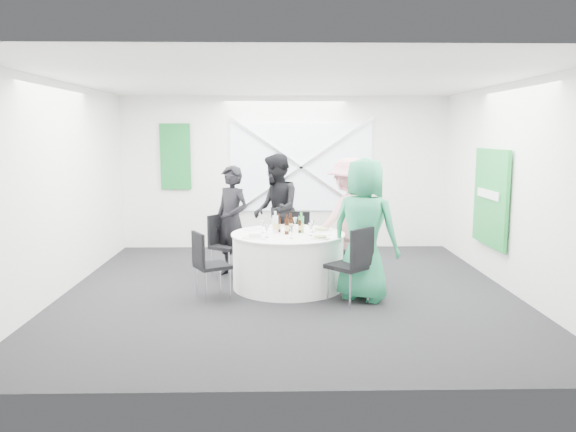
{
  "coord_description": "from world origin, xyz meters",
  "views": [
    {
      "loc": [
        -0.17,
        -7.39,
        2.12
      ],
      "look_at": [
        0.0,
        0.2,
        1.0
      ],
      "focal_mm": 35.0,
      "sensor_mm": 36.0,
      "label": 1
    }
  ],
  "objects_px": {
    "chair_back": "(297,236)",
    "person_man_back_left": "(232,221)",
    "chair_front_right": "(354,260)",
    "green_water_bottle": "(301,225)",
    "chair_back_right": "(349,244)",
    "person_man_back": "(276,210)",
    "person_woman_pink": "(349,218)",
    "person_woman_green": "(364,230)",
    "chair_front_left": "(207,260)",
    "chair_back_left": "(223,240)",
    "banquet_table": "(288,260)",
    "clear_water_bottle": "(275,225)"
  },
  "relations": [
    {
      "from": "chair_back_right",
      "to": "chair_back",
      "type": "bearing_deg",
      "value": -155.61
    },
    {
      "from": "chair_front_left",
      "to": "person_man_back",
      "type": "distance_m",
      "value": 2.09
    },
    {
      "from": "chair_front_right",
      "to": "person_man_back_left",
      "type": "height_order",
      "value": "person_man_back_left"
    },
    {
      "from": "person_man_back",
      "to": "person_woman_green",
      "type": "bearing_deg",
      "value": 23.45
    },
    {
      "from": "chair_front_right",
      "to": "chair_back",
      "type": "bearing_deg",
      "value": -115.11
    },
    {
      "from": "person_woman_pink",
      "to": "green_water_bottle",
      "type": "height_order",
      "value": "person_woman_pink"
    },
    {
      "from": "chair_back_left",
      "to": "chair_front_left",
      "type": "xyz_separation_m",
      "value": [
        -0.1,
        -1.24,
        -0.02
      ]
    },
    {
      "from": "person_man_back_left",
      "to": "person_woman_pink",
      "type": "height_order",
      "value": "person_woman_pink"
    },
    {
      "from": "chair_back_right",
      "to": "person_woman_pink",
      "type": "height_order",
      "value": "person_woman_pink"
    },
    {
      "from": "person_woman_pink",
      "to": "clear_water_bottle",
      "type": "relative_size",
      "value": 5.78
    },
    {
      "from": "chair_back_left",
      "to": "person_woman_green",
      "type": "height_order",
      "value": "person_woman_green"
    },
    {
      "from": "person_man_back_left",
      "to": "person_woman_pink",
      "type": "bearing_deg",
      "value": 34.49
    },
    {
      "from": "chair_front_right",
      "to": "chair_front_left",
      "type": "distance_m",
      "value": 1.87
    },
    {
      "from": "chair_back_left",
      "to": "banquet_table",
      "type": "bearing_deg",
      "value": -90.0
    },
    {
      "from": "chair_back_right",
      "to": "person_man_back",
      "type": "relative_size",
      "value": 0.48
    },
    {
      "from": "chair_front_right",
      "to": "chair_back_right",
      "type": "bearing_deg",
      "value": -138.68
    },
    {
      "from": "person_woman_green",
      "to": "green_water_bottle",
      "type": "relative_size",
      "value": 6.33
    },
    {
      "from": "person_woman_green",
      "to": "person_man_back",
      "type": "bearing_deg",
      "value": -27.29
    },
    {
      "from": "chair_back_left",
      "to": "chair_front_right",
      "type": "height_order",
      "value": "chair_front_right"
    },
    {
      "from": "chair_back_right",
      "to": "person_woman_pink",
      "type": "relative_size",
      "value": 0.5
    },
    {
      "from": "chair_back_left",
      "to": "chair_front_right",
      "type": "relative_size",
      "value": 0.93
    },
    {
      "from": "banquet_table",
      "to": "chair_back_left",
      "type": "bearing_deg",
      "value": 144.5
    },
    {
      "from": "banquet_table",
      "to": "chair_front_right",
      "type": "xyz_separation_m",
      "value": [
        0.8,
        -0.84,
        0.2
      ]
    },
    {
      "from": "banquet_table",
      "to": "person_man_back",
      "type": "height_order",
      "value": "person_man_back"
    },
    {
      "from": "banquet_table",
      "to": "person_woman_pink",
      "type": "bearing_deg",
      "value": 30.02
    },
    {
      "from": "chair_back_left",
      "to": "chair_back_right",
      "type": "distance_m",
      "value": 1.88
    },
    {
      "from": "chair_back_right",
      "to": "chair_front_left",
      "type": "distance_m",
      "value": 2.24
    },
    {
      "from": "chair_back",
      "to": "chair_back_left",
      "type": "relative_size",
      "value": 0.98
    },
    {
      "from": "chair_back",
      "to": "person_man_back_left",
      "type": "bearing_deg",
      "value": -149.22
    },
    {
      "from": "chair_back_right",
      "to": "chair_front_left",
      "type": "height_order",
      "value": "chair_front_left"
    },
    {
      "from": "green_water_bottle",
      "to": "chair_front_left",
      "type": "bearing_deg",
      "value": -153.92
    },
    {
      "from": "chair_front_left",
      "to": "person_man_back_left",
      "type": "bearing_deg",
      "value": -38.76
    },
    {
      "from": "chair_front_right",
      "to": "person_woman_pink",
      "type": "relative_size",
      "value": 0.56
    },
    {
      "from": "chair_front_left",
      "to": "person_woman_green",
      "type": "distance_m",
      "value": 2.05
    },
    {
      "from": "chair_back_left",
      "to": "person_woman_pink",
      "type": "bearing_deg",
      "value": -59.29
    },
    {
      "from": "banquet_table",
      "to": "clear_water_bottle",
      "type": "distance_m",
      "value": 0.53
    },
    {
      "from": "chair_front_right",
      "to": "green_water_bottle",
      "type": "distance_m",
      "value": 1.12
    },
    {
      "from": "chair_front_left",
      "to": "person_woman_green",
      "type": "relative_size",
      "value": 0.48
    },
    {
      "from": "chair_front_right",
      "to": "person_man_back",
      "type": "height_order",
      "value": "person_man_back"
    },
    {
      "from": "person_man_back_left",
      "to": "person_woman_green",
      "type": "height_order",
      "value": "person_woman_green"
    },
    {
      "from": "person_man_back_left",
      "to": "person_man_back",
      "type": "relative_size",
      "value": 0.91
    },
    {
      "from": "person_man_back",
      "to": "person_woman_pink",
      "type": "height_order",
      "value": "person_man_back"
    },
    {
      "from": "chair_back_right",
      "to": "clear_water_bottle",
      "type": "height_order",
      "value": "clear_water_bottle"
    },
    {
      "from": "chair_front_left",
      "to": "person_man_back_left",
      "type": "relative_size",
      "value": 0.53
    },
    {
      "from": "person_man_back_left",
      "to": "person_woman_pink",
      "type": "xyz_separation_m",
      "value": [
        1.73,
        -0.14,
        0.06
      ]
    },
    {
      "from": "chair_back",
      "to": "banquet_table",
      "type": "bearing_deg",
      "value": -90.0
    },
    {
      "from": "person_woman_green",
      "to": "chair_front_left",
      "type": "bearing_deg",
      "value": 30.97
    },
    {
      "from": "chair_front_left",
      "to": "person_man_back",
      "type": "bearing_deg",
      "value": -53.72
    },
    {
      "from": "green_water_bottle",
      "to": "clear_water_bottle",
      "type": "height_order",
      "value": "clear_water_bottle"
    },
    {
      "from": "chair_front_right",
      "to": "green_water_bottle",
      "type": "relative_size",
      "value": 3.41
    }
  ]
}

